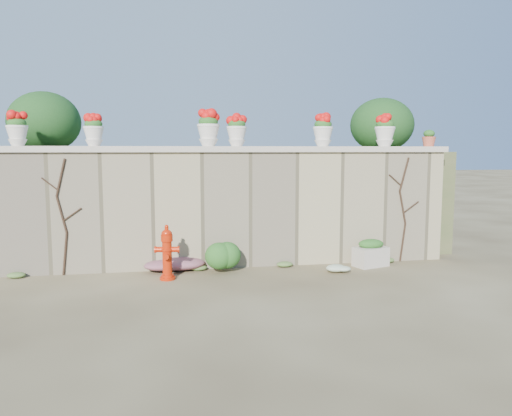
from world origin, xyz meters
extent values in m
plane|color=#4E3E27|center=(0.00, 0.00, 0.00)|extent=(80.00, 80.00, 0.00)
cube|color=#998C66|center=(0.00, 1.80, 1.00)|extent=(8.00, 0.40, 2.00)
cube|color=beige|center=(0.00, 1.80, 2.05)|extent=(8.10, 0.52, 0.10)
cube|color=#384C23|center=(0.00, 5.00, 1.00)|extent=(9.00, 6.00, 2.00)
ellipsoid|color=#143814|center=(-3.20, 3.00, 2.55)|extent=(1.30, 1.30, 1.10)
ellipsoid|color=#143814|center=(3.40, 3.00, 2.55)|extent=(1.30, 1.30, 1.10)
cylinder|color=black|center=(-2.66, 1.58, 0.35)|extent=(0.12, 0.04, 0.70)
cylinder|color=black|center=(-2.69, 1.58, 1.00)|extent=(0.17, 0.04, 0.61)
cylinder|color=black|center=(-2.67, 1.58, 1.60)|extent=(0.18, 0.04, 0.61)
cylinder|color=black|center=(-2.52, 1.58, 1.00)|extent=(0.30, 0.02, 0.22)
cylinder|color=black|center=(-2.85, 1.58, 1.50)|extent=(0.25, 0.02, 0.21)
cylinder|color=black|center=(3.24, 1.58, 0.35)|extent=(0.12, 0.04, 0.70)
cylinder|color=black|center=(3.22, 1.58, 1.00)|extent=(0.17, 0.04, 0.61)
cylinder|color=black|center=(3.23, 1.58, 1.60)|extent=(0.18, 0.04, 0.61)
cylinder|color=black|center=(3.38, 1.58, 1.00)|extent=(0.30, 0.02, 0.22)
cylinder|color=black|center=(3.05, 1.58, 1.50)|extent=(0.25, 0.02, 0.21)
cylinder|color=red|center=(-1.02, 1.00, 0.02)|extent=(0.25, 0.25, 0.04)
cylinder|color=red|center=(-1.02, 1.00, 0.35)|extent=(0.15, 0.15, 0.54)
cylinder|color=red|center=(-1.02, 1.00, 0.48)|extent=(0.18, 0.18, 0.04)
cylinder|color=red|center=(-1.02, 1.00, 0.67)|extent=(0.18, 0.18, 0.11)
ellipsoid|color=red|center=(-1.02, 1.00, 0.75)|extent=(0.17, 0.17, 0.12)
cylinder|color=red|center=(-1.02, 1.00, 0.83)|extent=(0.06, 0.06, 0.09)
cylinder|color=red|center=(-1.14, 1.02, 0.48)|extent=(0.13, 0.10, 0.09)
cylinder|color=red|center=(-0.90, 0.99, 0.48)|extent=(0.13, 0.10, 0.09)
cylinder|color=red|center=(-1.03, 0.91, 0.39)|extent=(0.09, 0.10, 0.08)
cube|color=beige|center=(2.51, 1.31, 0.17)|extent=(0.66, 0.51, 0.34)
ellipsoid|color=#1E5119|center=(2.51, 1.31, 0.40)|extent=(0.51, 0.40, 0.17)
ellipsoid|color=#1E5119|center=(-0.13, 1.35, 0.32)|extent=(0.68, 0.62, 0.65)
ellipsoid|color=#B7247B|center=(-0.94, 1.51, 0.13)|extent=(1.01, 0.67, 0.27)
ellipsoid|color=white|center=(1.79, 0.91, 0.09)|extent=(0.47, 0.38, 0.17)
ellipsoid|color=#1E5119|center=(-3.35, 1.80, 2.46)|extent=(0.29, 0.29, 0.18)
ellipsoid|color=red|center=(-3.35, 1.80, 2.54)|extent=(0.26, 0.26, 0.18)
ellipsoid|color=#1E5119|center=(-2.17, 1.80, 2.46)|extent=(0.29, 0.29, 0.17)
ellipsoid|color=red|center=(-2.17, 1.80, 2.53)|extent=(0.25, 0.25, 0.18)
ellipsoid|color=#1E5119|center=(-0.28, 1.80, 2.52)|extent=(0.33, 0.33, 0.20)
ellipsoid|color=red|center=(-0.28, 1.80, 2.60)|extent=(0.29, 0.29, 0.21)
ellipsoid|color=#1E5119|center=(0.21, 1.80, 2.48)|extent=(0.30, 0.30, 0.18)
ellipsoid|color=red|center=(0.21, 1.80, 2.56)|extent=(0.27, 0.27, 0.19)
ellipsoid|color=#1E5119|center=(1.75, 1.80, 2.49)|extent=(0.31, 0.31, 0.19)
ellipsoid|color=red|center=(1.75, 1.80, 2.57)|extent=(0.27, 0.27, 0.19)
ellipsoid|color=#1E5119|center=(2.93, 1.80, 2.50)|extent=(0.32, 0.32, 0.19)
ellipsoid|color=red|center=(2.93, 1.80, 2.58)|extent=(0.28, 0.28, 0.20)
ellipsoid|color=#1E5119|center=(3.80, 1.80, 2.33)|extent=(0.20, 0.20, 0.14)
camera|label=1|loc=(-0.98, -6.82, 2.04)|focal=35.00mm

